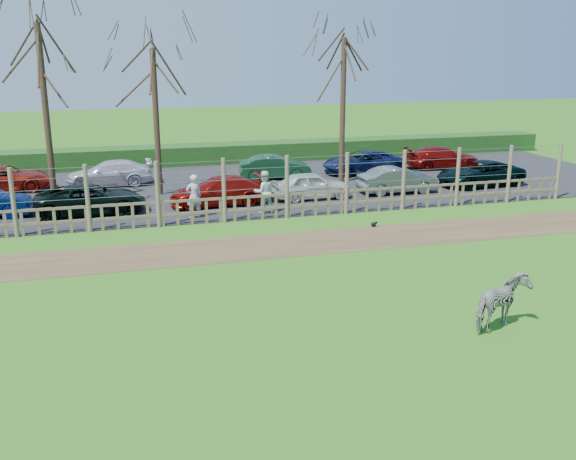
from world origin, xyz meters
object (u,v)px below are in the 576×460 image
object	(u,v)px
car_3	(218,191)
tree_right	(343,76)
zebra	(502,303)
car_5	(398,180)
crow	(374,224)
car_13	(443,158)
tree_mid	(154,87)
car_11	(275,167)
car_12	(363,162)
visitor_b	(264,192)
car_2	(91,199)
tree_left	(42,71)
car_4	(312,185)
car_6	(480,173)
car_9	(109,173)
visitor_a	(194,196)
car_8	(4,178)

from	to	relation	value
car_3	tree_right	bearing A→B (deg)	113.69
zebra	car_5	xyz separation A→B (m)	(4.05, 14.43, -0.02)
crow	car_3	bearing A→B (deg)	135.56
car_5	car_13	bearing A→B (deg)	-45.75
tree_mid	car_11	size ratio (longest dim) A/B	1.87
tree_mid	car_13	bearing A→B (deg)	9.31
car_3	car_12	world-z (taller)	same
zebra	visitor_b	xyz separation A→B (m)	(-2.78, 12.43, 0.24)
crow	car_12	bearing A→B (deg)	70.28
visitor_b	car_11	distance (m)	7.21
car_5	crow	bearing A→B (deg)	145.90
zebra	car_2	bearing A→B (deg)	7.69
tree_mid	car_2	xyz separation A→B (m)	(-2.98, -2.88, -4.23)
tree_left	car_2	distance (m)	5.53
car_13	car_4	bearing A→B (deg)	126.86
tree_left	car_6	distance (m)	20.35
car_9	car_12	distance (m)	13.11
crow	visitor_a	bearing A→B (deg)	154.11
car_4	car_2	bearing A→B (deg)	90.57
car_4	car_9	bearing A→B (deg)	56.96
car_3	visitor_b	bearing A→B (deg)	37.79
tree_right	car_8	distance (m)	16.76
tree_mid	car_4	xyz separation A→B (m)	(6.43, -2.67, -4.23)
visitor_a	car_6	size ratio (longest dim) A/B	0.40
car_4	car_11	bearing A→B (deg)	3.98
car_6	car_12	world-z (taller)	same
car_11	car_12	xyz separation A→B (m)	(4.89, 0.17, 0.00)
tree_right	visitor_a	bearing A→B (deg)	-147.58
tree_right	car_12	xyz separation A→B (m)	(1.91, 1.92, -4.60)
crow	car_2	size ratio (longest dim) A/B	0.06
tree_left	zebra	distance (m)	20.10
car_9	visitor_b	bearing A→B (deg)	39.89
car_5	visitor_a	bearing A→B (deg)	100.85
tree_right	car_9	size ratio (longest dim) A/B	1.78
zebra	car_8	distance (m)	24.00
visitor_a	visitor_b	world-z (taller)	same
zebra	car_2	size ratio (longest dim) A/B	0.36
visitor_b	car_13	xyz separation A→B (m)	(12.00, 7.19, -0.26)
car_2	car_9	world-z (taller)	same
car_3	car_13	world-z (taller)	same
car_2	car_6	bearing A→B (deg)	-88.19
car_11	car_2	bearing A→B (deg)	127.25
car_5	tree_mid	bearing A→B (deg)	75.34
zebra	car_8	xyz separation A→B (m)	(-13.52, 19.83, -0.02)
tree_right	car_12	bearing A→B (deg)	45.04
car_12	car_4	bearing A→B (deg)	-43.26
car_12	car_5	bearing A→B (deg)	-5.20
car_4	car_5	xyz separation A→B (m)	(4.19, 0.06, 0.00)
car_8	car_11	size ratio (longest dim) A/B	1.19
visitor_b	car_2	bearing A→B (deg)	-15.69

